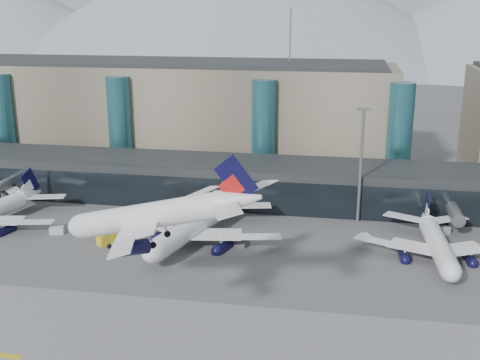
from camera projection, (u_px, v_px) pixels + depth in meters
name	position (u px, v px, depth m)	size (l,w,h in m)	color
ground	(165.00, 315.00, 93.96)	(900.00, 900.00, 0.00)	#515154
concourse	(234.00, 181.00, 147.12)	(170.00, 27.00, 10.00)	black
terminal_main	(171.00, 113.00, 178.87)	(130.00, 30.00, 31.00)	gray
teal_towers	(190.00, 130.00, 162.48)	(116.40, 19.40, 46.00)	#255F69
mountain_ridge	(337.00, 6.00, 437.49)	(910.00, 400.00, 110.00)	gray
lightmast_mid	(361.00, 159.00, 130.22)	(3.00, 1.20, 25.60)	slate
hero_jet	(166.00, 209.00, 81.24)	(31.67, 31.32, 10.23)	white
jet_parked_mid	(200.00, 217.00, 123.75)	(36.68, 38.16, 12.25)	white
jet_parked_right	(436.00, 234.00, 115.91)	(32.78, 31.96, 10.56)	white
veh_a	(57.00, 230.00, 126.84)	(2.85, 1.60, 1.60)	silver
veh_b	(149.00, 224.00, 130.57)	(2.38, 1.47, 1.37)	yellow
veh_c	(240.00, 241.00, 120.62)	(3.69, 1.95, 2.05)	#46464A
veh_d	(444.00, 231.00, 126.45)	(2.75, 1.48, 1.57)	silver
veh_g	(366.00, 238.00, 122.87)	(2.50, 1.46, 1.46)	silver
veh_h	(108.00, 238.00, 121.68)	(4.09, 2.15, 2.26)	yellow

